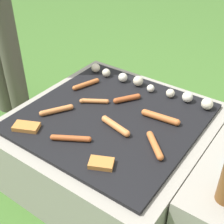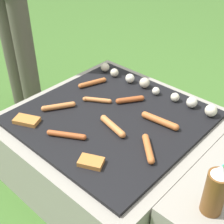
# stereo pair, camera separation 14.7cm
# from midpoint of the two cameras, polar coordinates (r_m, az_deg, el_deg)

# --- Properties ---
(ground_plane) EXTENTS (14.00, 14.00, 0.00)m
(ground_plane) POSITION_cam_midpoint_polar(r_m,az_deg,el_deg) (1.72, 2.48, -10.66)
(ground_plane) COLOR #3D6628
(grill) EXTENTS (0.90, 0.90, 0.37)m
(grill) POSITION_cam_midpoint_polar(r_m,az_deg,el_deg) (1.60, 2.65, -6.12)
(grill) COLOR gray
(grill) RESTS_ON ground_plane
(sausage_front_left) EXTENTS (0.18, 0.06, 0.03)m
(sausage_front_left) POSITION_cam_midpoint_polar(r_m,az_deg,el_deg) (1.39, 3.10, -2.67)
(sausage_front_left) COLOR #C6753D
(sausage_front_left) RESTS_ON grill
(sausage_mid_left) EXTENTS (0.10, 0.13, 0.03)m
(sausage_mid_left) POSITION_cam_midpoint_polar(r_m,az_deg,el_deg) (1.58, 5.99, 2.18)
(sausage_mid_left) COLOR #A34C23
(sausage_mid_left) RESTS_ON grill
(sausage_back_left) EXTENTS (0.13, 0.13, 0.03)m
(sausage_back_left) POSITION_cam_midpoint_polar(r_m,az_deg,el_deg) (1.30, 9.90, -6.71)
(sausage_back_left) COLOR #B7602D
(sausage_back_left) RESTS_ON grill
(sausage_back_right) EXTENTS (0.10, 0.15, 0.03)m
(sausage_back_right) POSITION_cam_midpoint_polar(r_m,az_deg,el_deg) (1.53, -7.06, 0.94)
(sausage_back_right) COLOR #C6753D
(sausage_back_right) RESTS_ON grill
(sausage_front_center) EXTENTS (0.13, 0.09, 0.02)m
(sausage_front_center) POSITION_cam_midpoint_polar(r_m,az_deg,el_deg) (1.57, -0.02, 2.13)
(sausage_front_center) COLOR #C6753D
(sausage_front_center) RESTS_ON grill
(sausage_back_center) EXTENTS (0.16, 0.10, 0.02)m
(sausage_back_center) POSITION_cam_midpoint_polar(r_m,az_deg,el_deg) (1.35, -5.26, -4.30)
(sausage_back_center) COLOR #A34C23
(sausage_back_center) RESTS_ON grill
(sausage_mid_right) EXTENTS (0.19, 0.05, 0.03)m
(sausage_mid_right) POSITION_cam_midpoint_polar(r_m,az_deg,el_deg) (1.45, 11.64, -1.70)
(sausage_mid_right) COLOR #B7602D
(sausage_mid_right) RESTS_ON grill
(sausage_front_right) EXTENTS (0.07, 0.16, 0.03)m
(sausage_front_right) POSITION_cam_midpoint_polar(r_m,az_deg,el_deg) (1.71, -1.14, 5.29)
(sausage_front_right) COLOR #B7602D
(sausage_front_right) RESTS_ON grill
(bread_slice_left) EXTENTS (0.11, 0.10, 0.02)m
(bread_slice_left) POSITION_cam_midpoint_polar(r_m,az_deg,el_deg) (1.23, -0.40, -9.26)
(bread_slice_left) COLOR #B27033
(bread_slice_left) RESTS_ON grill
(bread_slice_right) EXTENTS (0.13, 0.11, 0.02)m
(bread_slice_right) POSITION_cam_midpoint_polar(r_m,az_deg,el_deg) (1.47, -12.60, -1.60)
(bread_slice_right) COLOR #B27033
(bread_slice_right) RESTS_ON grill
(mushroom_row) EXTENTS (0.73, 0.08, 0.06)m
(mushroom_row) POSITION_cam_midpoint_polar(r_m,az_deg,el_deg) (1.67, 10.27, 4.30)
(mushroom_row) COLOR beige
(mushroom_row) RESTS_ON grill
(condiment_bottle) EXTENTS (0.07, 0.07, 0.20)m
(condiment_bottle) POSITION_cam_midpoint_polar(r_m,az_deg,el_deg) (1.09, 22.21, -13.32)
(condiment_bottle) COLOR brown
(condiment_bottle) RESTS_ON side_ledge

